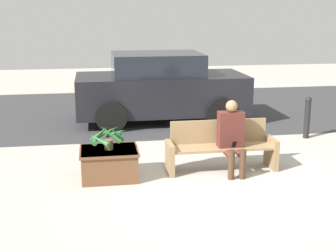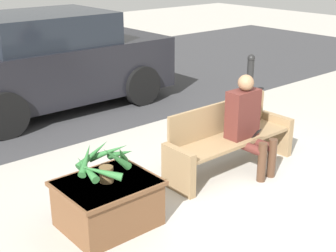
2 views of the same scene
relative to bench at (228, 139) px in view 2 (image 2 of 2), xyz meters
name	(u,v)px [view 2 (image 2 of 2)]	position (x,y,z in m)	size (l,w,h in m)	color
ground_plane	(255,189)	(-0.17, -0.60, -0.40)	(30.00, 30.00, 0.00)	#ADA89E
road_surface	(40,89)	(-0.17, 4.92, -0.39)	(20.00, 6.00, 0.01)	#38383A
bench	(228,139)	(0.00, 0.00, 0.00)	(1.85, 0.49, 0.82)	#8C704C
person_seated	(247,121)	(0.13, -0.18, 0.25)	(0.42, 0.58, 1.21)	#51231E
planter_box	(108,202)	(-1.88, -0.14, -0.14)	(0.92, 0.77, 0.48)	brown
potted_plant	(105,161)	(-1.89, -0.13, 0.30)	(0.62, 0.62, 0.46)	brown
parked_car	(51,62)	(-0.50, 3.68, 0.41)	(4.02, 1.98, 1.64)	black
bollard_post	(250,78)	(2.32, 1.63, 0.07)	(0.13, 0.13, 0.89)	black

